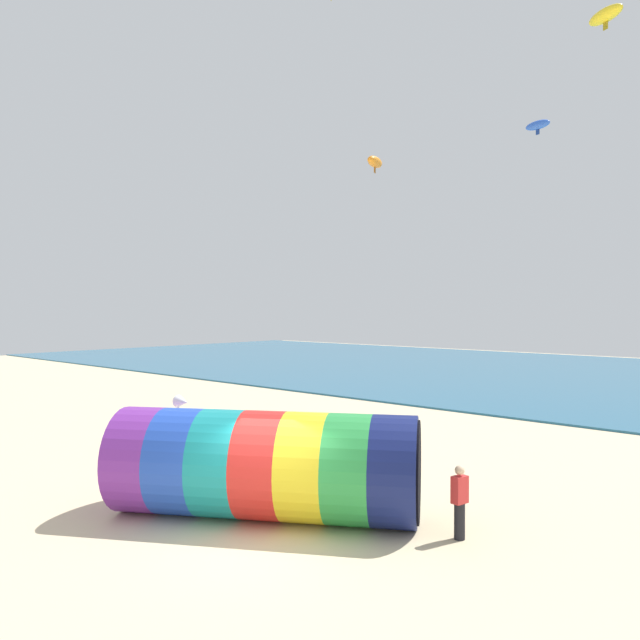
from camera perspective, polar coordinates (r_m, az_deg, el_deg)
ground_plane at (r=14.33m, az=-5.60°, el=-19.71°), size 120.00×120.00×0.00m
giant_inflatable_tube at (r=15.52m, az=-5.00°, el=-13.05°), size 7.60×6.03×2.59m
kite_handler at (r=14.58m, az=12.65°, el=-15.90°), size 0.28×0.39×1.64m
kite_orange_parafoil at (r=27.83m, az=5.03°, el=14.20°), size 0.95×1.48×0.70m
kite_yellow_parafoil at (r=24.44m, az=24.66°, el=24.00°), size 1.47×1.14×0.72m
kite_blue_parafoil at (r=22.12m, az=19.28°, el=16.47°), size 0.96×0.57×0.48m
beach_flag at (r=18.08m, az=-12.49°, el=-7.67°), size 0.47×0.36×2.64m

